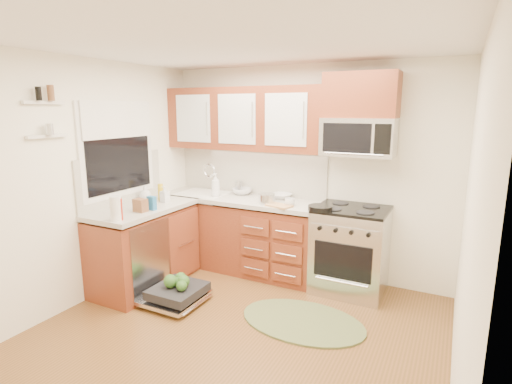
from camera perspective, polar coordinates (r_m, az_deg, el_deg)
The scene contains 38 objects.
floor at distance 3.78m, azimuth -3.53°, elevation -20.10°, with size 3.50×3.50×0.00m, color brown.
ceiling at distance 3.25m, azimuth -4.12°, elevation 20.73°, with size 3.50×3.50×0.00m, color white.
wall_back at distance 4.85m, azimuth 6.85°, elevation 2.88°, with size 3.50×0.04×2.50m, color white.
wall_front at distance 2.07m, azimuth -29.97°, elevation -10.95°, with size 3.50×0.04×2.50m, color white.
wall_left at distance 4.44m, azimuth -23.62°, elevation 1.14°, with size 0.04×3.50×2.50m, color white.
wall_right at distance 2.85m, azimuth 28.14°, elevation -4.77°, with size 0.04×3.50×2.50m, color white.
base_cabinet_back at distance 5.07m, azimuth -2.32°, elevation -6.23°, with size 2.05×0.60×0.85m, color maroon.
base_cabinet_left at distance 4.78m, azimuth -15.58°, elevation -7.84°, with size 0.60×1.25×0.85m, color maroon.
countertop_back at distance 4.94m, azimuth -2.42°, elevation -1.02°, with size 2.07×0.64×0.05m, color #BAB4AA.
countertop_left at distance 4.63m, azimuth -15.82°, elevation -2.32°, with size 0.64×1.27×0.05m, color #BAB4AA.
backsplash_back at distance 5.14m, azimuth -0.83°, elevation 3.01°, with size 2.05×0.02×0.57m, color beige.
backsplash_left at distance 4.78m, azimuth -18.63°, elevation 1.72°, with size 0.02×1.25×0.57m, color beige.
upper_cabinets at distance 4.94m, azimuth -1.74°, elevation 10.40°, with size 2.05×0.35×0.75m, color maroon, non-canonical shape.
cabinet_over_mw at distance 4.44m, azimuth 14.81°, elevation 13.23°, with size 0.76×0.35×0.47m, color maroon.
range at distance 4.55m, azimuth 13.31°, elevation -8.03°, with size 0.76×0.64×0.95m, color silver, non-canonical shape.
microwave at distance 4.42m, azimuth 14.44°, elevation 7.61°, with size 0.76×0.38×0.40m, color silver, non-canonical shape.
sink at distance 5.22m, azimuth -7.55°, elevation -1.54°, with size 0.62×0.50×0.26m, color white, non-canonical shape.
dishwasher at distance 4.38m, azimuth -11.51°, elevation -14.08°, with size 0.70×0.60×0.20m, color silver, non-canonical shape.
window at distance 4.71m, azimuth -19.12°, elevation 5.74°, with size 0.03×1.05×1.05m, color white, non-canonical shape.
window_blind at distance 4.68m, azimuth -19.17°, elevation 9.75°, with size 0.02×0.96×0.40m, color white.
shelf_upper at distance 4.14m, azimuth -28.06°, elevation 11.22°, with size 0.04×0.40×0.03m, color white.
shelf_lower at distance 4.14m, azimuth -27.66°, elevation 7.08°, with size 0.04×0.40×0.03m, color white.
rug at distance 4.02m, azimuth 6.65°, elevation -17.87°, with size 1.21×0.78×0.02m, color #5B693C, non-canonical shape.
skillet at distance 4.25m, azimuth 9.14°, elevation -2.25°, with size 0.26×0.26×0.05m, color black.
stock_pot at distance 4.58m, azimuth 1.55°, elevation -0.97°, with size 0.19×0.19×0.12m, color silver.
cutting_board at distance 4.46m, azimuth 3.34°, elevation -1.96°, with size 0.28×0.18×0.02m, color tan.
canister at distance 5.16m, azimuth -2.47°, elevation 0.71°, with size 0.10×0.10×0.16m, color silver.
paper_towel_roll at distance 4.11m, azimuth -19.39°, elevation -2.22°, with size 0.11×0.11×0.24m, color white.
mustard_bottle at distance 4.90m, azimuth -13.48°, elevation 0.01°, with size 0.06×0.06×0.19m, color gold.
red_bottle at distance 4.11m, azimuth -18.92°, elevation -2.38°, with size 0.06×0.06×0.22m, color #AA200E.
wooden_box at distance 4.40m, azimuth -16.19°, elevation -1.84°, with size 0.14×0.10×0.14m, color brown.
blue_carton at distance 4.44m, azimuth -14.67°, elevation -1.55°, with size 0.09×0.06×0.15m, color #2368A4.
bowl_a at distance 4.85m, azimuth 3.59°, elevation -0.59°, with size 0.25×0.25×0.06m, color #999999.
bowl_b at distance 5.08m, azimuth -2.00°, elevation 0.09°, with size 0.25×0.25×0.08m, color #999999.
cup at distance 4.49m, azimuth 4.86°, elevation -1.43°, with size 0.11×0.11×0.09m, color #999999.
soap_bottle_a at distance 4.96m, azimuth -5.81°, elevation 0.99°, with size 0.11×0.11×0.29m, color #999999.
soap_bottle_b at distance 4.77m, azimuth -12.92°, elevation -0.29°, with size 0.09×0.09×0.19m, color #999999.
soap_bottle_c at distance 4.90m, azimuth -15.57°, elevation -0.15°, with size 0.14×0.14×0.19m, color #999999.
Camera 1 is at (1.65, -2.75, 1.99)m, focal length 28.00 mm.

